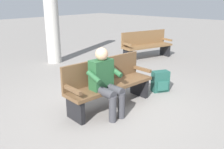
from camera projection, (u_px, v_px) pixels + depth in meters
ground_plane at (111, 106)px, 4.58m from camera, size 40.00×40.00×0.00m
bench_near at (108, 83)px, 4.49m from camera, size 1.84×0.65×0.90m
person_seated at (105, 80)px, 4.10m from camera, size 0.60×0.60×1.18m
backpack at (160, 82)px, 5.25m from camera, size 0.41×0.36×0.46m
bench_far at (146, 45)px, 8.07m from camera, size 1.86×0.98×0.90m
support_pillar at (51, 5)px, 7.14m from camera, size 0.43×0.43×3.49m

